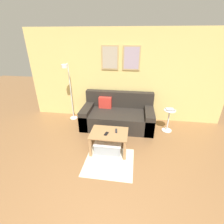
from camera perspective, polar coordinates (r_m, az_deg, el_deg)
wall_back at (r=4.71m, az=4.18°, el=12.32°), size 5.60×0.09×2.55m
area_rug at (r=3.48m, az=-1.04°, el=-17.09°), size 0.99×0.94×0.01m
couch at (r=4.58m, az=2.00°, el=-1.25°), size 1.95×1.00×0.89m
coffee_table at (r=3.55m, az=-1.02°, el=-8.61°), size 0.80×0.57×0.47m
storage_bin at (r=3.68m, az=-1.35°, el=-11.87°), size 0.59×0.39×0.25m
floor_lamp at (r=4.72m, az=-15.02°, el=8.85°), size 0.22×0.41×1.68m
side_table at (r=4.52m, az=19.25°, el=-2.22°), size 0.30×0.30×0.61m
book_stack at (r=4.42m, az=19.83°, el=0.87°), size 0.23×0.17×0.03m
remote_control at (r=3.53m, az=1.51°, el=-6.62°), size 0.06×0.15×0.02m
cell_phone at (r=3.45m, az=-2.00°, el=-7.63°), size 0.10×0.15×0.01m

